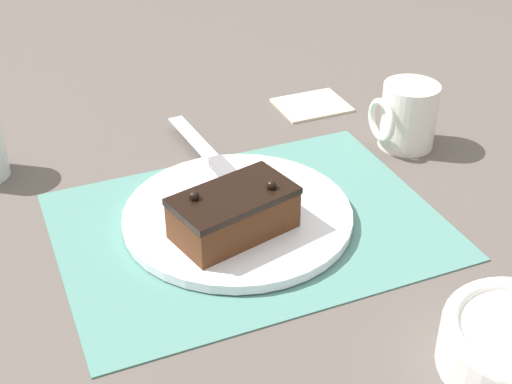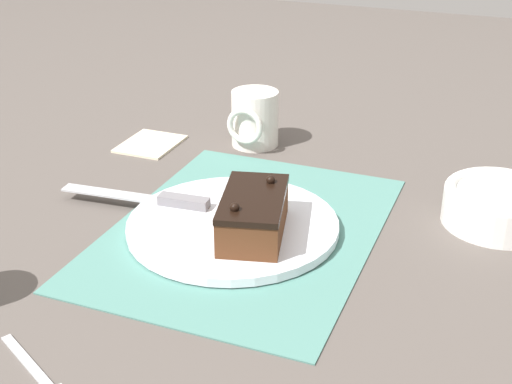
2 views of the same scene
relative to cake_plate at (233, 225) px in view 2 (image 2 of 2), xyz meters
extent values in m
plane|color=#544C47|center=(-0.01, 0.01, -0.01)|extent=(3.00, 3.00, 0.00)
cube|color=slate|center=(-0.01, 0.01, -0.01)|extent=(0.46, 0.34, 0.00)
cylinder|color=white|center=(0.00, 0.00, 0.00)|extent=(0.28, 0.28, 0.01)
cube|color=#512D19|center=(0.02, 0.04, 0.03)|extent=(0.15, 0.11, 0.05)
cube|color=black|center=(0.02, 0.04, 0.06)|extent=(0.16, 0.11, 0.01)
sphere|color=black|center=(-0.03, 0.04, 0.06)|extent=(0.01, 0.01, 0.01)
sphere|color=black|center=(0.06, 0.03, 0.06)|extent=(0.01, 0.01, 0.01)
cube|color=slate|center=(-0.02, -0.08, 0.01)|extent=(0.03, 0.07, 0.01)
cube|color=#B7BABF|center=(-0.01, -0.19, 0.01)|extent=(0.03, 0.15, 0.00)
cylinder|color=white|center=(-0.16, 0.33, 0.01)|extent=(0.15, 0.15, 0.05)
torus|color=white|center=(-0.16, 0.33, 0.04)|extent=(0.15, 0.15, 0.02)
cylinder|color=silver|center=(-0.30, -0.09, 0.04)|extent=(0.08, 0.08, 0.10)
torus|color=silver|center=(-0.25, -0.09, 0.04)|extent=(0.01, 0.06, 0.06)
cube|color=beige|center=(-0.23, -0.25, -0.01)|extent=(0.11, 0.09, 0.01)
cube|color=#B7BABF|center=(0.32, -0.09, -0.01)|extent=(0.06, 0.10, 0.01)
camera|label=1|loc=(0.26, 0.67, 0.50)|focal=50.00mm
camera|label=2|loc=(0.76, 0.34, 0.46)|focal=50.00mm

